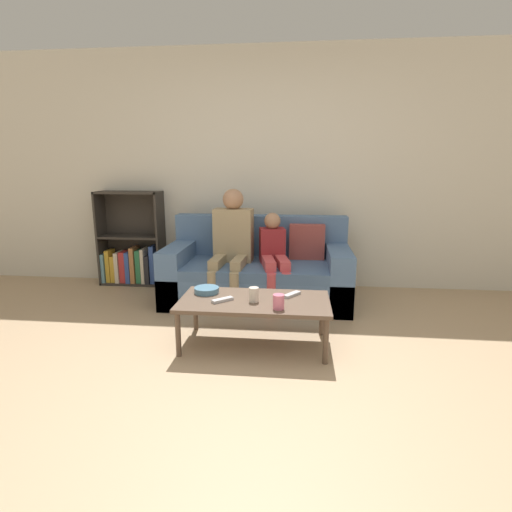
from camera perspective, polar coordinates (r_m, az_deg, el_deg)
The scene contains 12 objects.
ground_plane at distance 2.51m, azimuth -2.57°, elevation -19.98°, with size 22.00×22.00×0.00m, color tan.
wall_back at distance 4.54m, azimuth 1.97°, elevation 12.08°, with size 12.00×0.06×2.60m.
couch at distance 4.08m, azimuth 0.35°, elevation -2.50°, with size 1.83×0.88×0.84m.
bookshelf at distance 4.87m, azimuth -17.28°, elevation 0.76°, with size 0.73×0.28×1.07m.
coffee_table at distance 3.05m, azimuth -0.24°, elevation -6.85°, with size 1.13×0.57×0.37m.
person_adult at distance 3.96m, azimuth -3.45°, elevation 2.49°, with size 0.39×0.63×1.14m.
person_child at distance 3.89m, azimuth 2.58°, elevation 0.22°, with size 0.35×0.65×0.90m.
cup_near at distance 2.84m, azimuth 3.25°, elevation -6.55°, with size 0.08×0.08×0.11m.
cup_far at distance 2.98m, azimuth -0.31°, elevation -5.53°, with size 0.07×0.07×0.11m.
tv_remote_0 at distance 3.13m, azimuth 5.17°, elevation -5.50°, with size 0.14×0.17×0.02m.
tv_remote_1 at distance 3.01m, azimuth -4.80°, elevation -6.27°, with size 0.16×0.15×0.02m.
snack_bowl at distance 3.21m, azimuth -7.07°, elevation -4.86°, with size 0.20×0.20×0.05m.
Camera 1 is at (0.33, -2.09, 1.36)m, focal length 28.00 mm.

